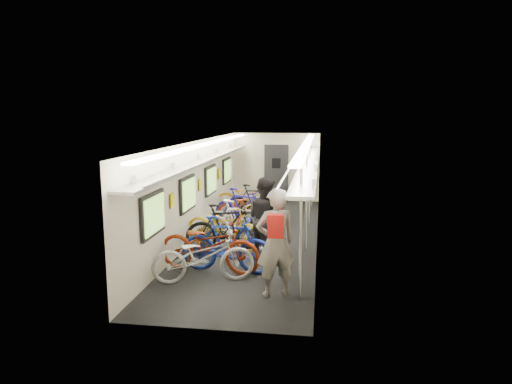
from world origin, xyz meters
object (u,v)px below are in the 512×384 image
(passenger_near, at_px, (275,243))
(backpack, at_px, (276,226))
(bicycle_1, at_px, (227,245))
(passenger_mid, at_px, (265,219))
(bicycle_0, at_px, (203,256))

(passenger_near, bearing_deg, backpack, 71.31)
(backpack, bearing_deg, bicycle_1, 127.56)
(bicycle_1, bearing_deg, backpack, -133.69)
(passenger_mid, bearing_deg, passenger_near, 144.12)
(bicycle_0, xyz_separation_m, passenger_near, (1.37, -0.44, 0.44))
(passenger_mid, height_order, backpack, passenger_mid)
(passenger_near, bearing_deg, bicycle_0, -42.73)
(bicycle_1, height_order, passenger_near, passenger_near)
(passenger_near, bearing_deg, bicycle_1, -68.56)
(bicycle_1, xyz_separation_m, passenger_near, (1.04, -0.99, 0.37))
(passenger_near, distance_m, backpack, 0.44)
(bicycle_0, distance_m, passenger_near, 1.50)
(passenger_mid, bearing_deg, bicycle_0, 99.53)
(bicycle_0, bearing_deg, backpack, -134.59)
(backpack, bearing_deg, passenger_near, 93.45)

